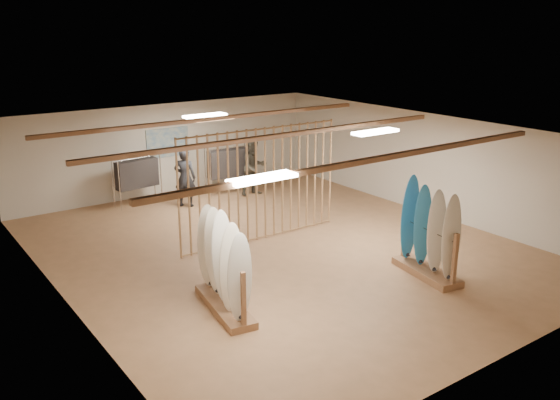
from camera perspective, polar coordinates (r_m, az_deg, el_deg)
floor at (r=14.17m, az=-0.00°, el=-4.65°), size 12.00×12.00×0.00m
ceiling at (r=13.41m, az=-0.00°, el=6.56°), size 12.00×12.00×0.00m
wall_back at (r=18.79m, az=-10.76°, el=4.87°), size 12.00×0.00×12.00m
wall_front at (r=9.78m, az=21.10°, el=-7.12°), size 12.00×0.00×12.00m
wall_left at (r=11.68m, az=-20.39°, el=-3.17°), size 0.00×12.00×12.00m
wall_right at (r=17.04m, az=13.83°, el=3.46°), size 0.00×12.00×12.00m
ceiling_slats at (r=13.42m, az=-0.00°, el=6.23°), size 9.50×6.12×0.10m
light_panels at (r=13.42m, az=-0.00°, el=6.31°), size 1.20×0.35×0.06m
bamboo_partition at (r=14.36m, az=-1.86°, el=1.51°), size 4.45×0.05×2.78m
poster at (r=18.74m, az=-10.76°, el=5.46°), size 1.40×0.03×0.90m
rack_left at (r=11.07m, az=-5.42°, el=-7.49°), size 0.84×2.03×1.88m
rack_right at (r=12.85m, az=14.08°, el=-4.25°), size 0.84×1.80×2.01m
clothing_rack_a at (r=17.73m, az=-13.61°, el=2.47°), size 1.35×0.49×1.45m
clothing_rack_b at (r=18.45m, az=-5.01°, el=3.54°), size 1.40×0.43×1.50m
shopper_a at (r=17.33m, az=-9.15°, el=2.50°), size 0.85×0.83×1.95m
shopper_b at (r=18.27m, az=-2.51°, el=3.54°), size 0.98×0.77×2.00m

